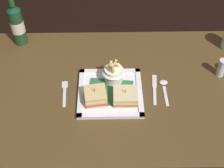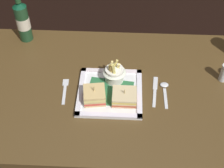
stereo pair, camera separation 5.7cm
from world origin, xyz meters
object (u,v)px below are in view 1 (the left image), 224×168
dining_table (114,112)px  knife (155,88)px  square_plate (110,93)px  beer_bottle (17,24)px  fries_cup (114,72)px  fork (65,92)px  salt_shaker (221,69)px  sandwich_half_right (125,96)px  spoon (164,86)px  sandwich_half_left (95,96)px

dining_table → knife: (0.17, -0.01, 0.16)m
square_plate → beer_bottle: beer_bottle is taller
dining_table → fries_cup: size_ratio=11.14×
fries_cup → square_plate: bearing=-102.3°
fork → knife: 0.37m
fries_cup → salt_shaker: fries_cup is taller
square_plate → fries_cup: 0.08m
fries_cup → beer_bottle: (-0.43, 0.27, 0.05)m
dining_table → beer_bottle: (-0.43, 0.30, 0.26)m
sandwich_half_right → salt_shaker: salt_shaker is taller
sandwich_half_right → spoon: 0.18m
square_plate → salt_shaker: size_ratio=3.14×
dining_table → spoon: 0.26m
sandwich_half_left → spoon: bearing=15.0°
dining_table → fork: fork is taller
sandwich_half_left → fork: (-0.13, 0.05, -0.03)m
fries_cup → fork: size_ratio=0.82×
knife → fries_cup: bearing=166.6°
dining_table → spoon: spoon is taller
sandwich_half_right → fork: (-0.24, 0.05, -0.03)m
fries_cup → beer_bottle: 0.51m
sandwich_half_right → knife: sandwich_half_right is taller
fries_cup → knife: size_ratio=0.68×
fries_cup → spoon: size_ratio=0.82×
knife → salt_shaker: 0.30m
sandwich_half_left → fork: size_ratio=0.68×
dining_table → fork: bearing=-173.9°
sandwich_half_left → spoon: sandwich_half_left is taller
dining_table → square_plate: bearing=-114.0°
sandwich_half_right → fork: sandwich_half_right is taller
knife → salt_shaker: (0.28, 0.07, 0.03)m
fork → salt_shaker: (0.65, 0.09, 0.03)m
dining_table → sandwich_half_right: (0.04, -0.07, 0.19)m
fork → beer_bottle: bearing=125.6°
sandwich_half_right → salt_shaker: 0.43m
sandwich_half_right → spoon: size_ratio=0.69×
sandwich_half_right → fork: 0.25m
fries_cup → fork: fries_cup is taller
dining_table → sandwich_half_right: bearing=-59.4°
square_plate → knife: square_plate is taller
sandwich_half_left → beer_bottle: beer_bottle is taller
fork → spoon: bearing=3.2°
dining_table → sandwich_half_right: size_ratio=13.29×
sandwich_half_right → spoon: (0.16, 0.08, -0.03)m
square_plate → fork: bearing=176.3°
square_plate → sandwich_half_right: sandwich_half_right is taller
knife → salt_shaker: salt_shaker is taller
sandwich_half_left → beer_bottle: 0.52m
fries_cup → salt_shaker: bearing=4.3°
sandwich_half_right → salt_shaker: bearing=19.1°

